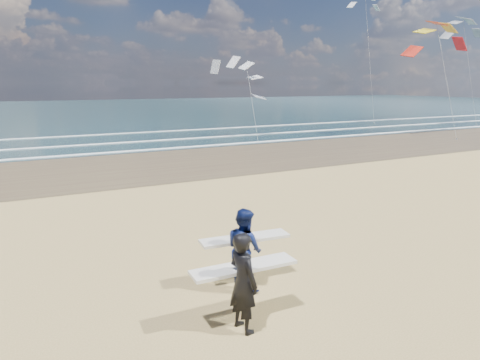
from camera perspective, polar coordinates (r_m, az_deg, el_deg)
wet_sand_strip at (r=35.63m, az=16.90°, el=4.61°), size 220.00×12.00×0.01m
ocean at (r=83.19m, az=-10.07°, el=9.35°), size 220.00×100.00×0.02m
foam_breakers at (r=43.39m, az=7.61°, el=6.48°), size 220.00×11.70×0.05m
surfer_near at (r=8.48m, az=0.44°, el=-13.27°), size 2.22×1.05×2.01m
surfer_far at (r=10.11m, az=0.58°, el=-9.07°), size 2.24×1.24×1.95m
kite_0 at (r=43.42m, az=25.39°, el=14.53°), size 7.47×4.92×11.44m
kite_1 at (r=37.52m, az=1.36°, el=11.91°), size 5.93×4.75×7.39m
kite_2 at (r=58.83m, az=28.10°, el=14.25°), size 6.50×4.82×13.55m
kite_5 at (r=56.43m, az=16.84°, el=16.00°), size 4.78×4.63×16.24m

